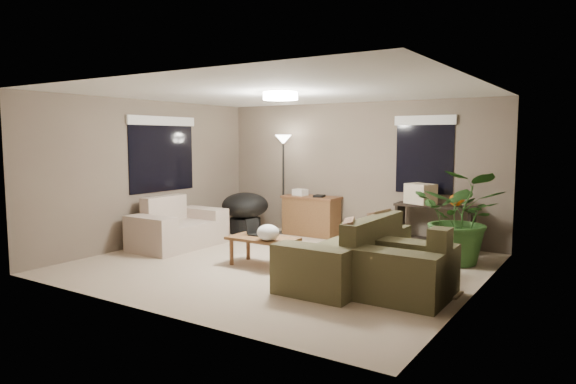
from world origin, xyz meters
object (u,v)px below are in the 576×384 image
Objects in this scene: main_sofa at (350,257)px; coffee_table at (263,242)px; console_table at (434,223)px; cat_scratching_post at (447,277)px; loveseat at (177,229)px; floor_lamp at (283,151)px; desk at (311,216)px; armchair at (409,272)px; papasan_chair at (245,210)px; houseplant at (461,228)px.

main_sofa is 2.20× the size of coffee_table.
cat_scratching_post is at bearing -69.62° from console_table.
loveseat is 0.84× the size of floor_lamp.
floor_lamp is at bearing -169.93° from desk.
loveseat is 4.33m from armchair.
papasan_chair reaches higher than cat_scratching_post.
console_table is 3.15m from floor_lamp.
armchair is 0.49m from cat_scratching_post.
main_sofa reaches higher than console_table.
main_sofa is 3.68m from papasan_chair.
loveseat and armchair have the same top height.
main_sofa is 1.38m from coffee_table.
loveseat is 2.56m from desk.
coffee_table is 0.91× the size of desk.
loveseat is (-3.38, 0.23, 0.00)m from main_sofa.
main_sofa is at bearing -3.98° from loveseat.
console_table is at bearing 8.99° from papasan_chair.
houseplant is (1.00, 1.62, 0.25)m from main_sofa.
desk is at bearing 10.07° from floor_lamp.
console_table reaches higher than cat_scratching_post.
main_sofa is 2.10× the size of papasan_chair.
floor_lamp reaches higher than loveseat.
floor_lamp is (-2.56, 2.28, 1.30)m from main_sofa.
console_table is 1.03m from houseplant.
floor_lamp is at bearing 116.94° from coffee_table.
desk is at bearing 104.15° from coffee_table.
papasan_chair is at bearing 157.39° from cat_scratching_post.
main_sofa reaches higher than desk.
main_sofa is 2.20× the size of armchair.
main_sofa is at bearing -179.44° from cat_scratching_post.
papasan_chair is (-1.79, 1.90, 0.11)m from coffee_table.
houseplant reaches higher than coffee_table.
console_table is 2.60× the size of cat_scratching_post.
coffee_table is 2.64m from cat_scratching_post.
armchair is at bearing -7.24° from coffee_table.
floor_lamp is (-0.57, -0.10, 1.22)m from desk.
main_sofa and loveseat have the same top height.
desk is at bearing 129.83° from main_sofa.
floor_lamp reaches higher than main_sofa.
floor_lamp is at bearing 149.25° from cat_scratching_post.
coffee_table is 2.62m from papasan_chair.
main_sofa and armchair have the same top height.
floor_lamp is (0.61, 0.43, 1.13)m from papasan_chair.
desk is 0.85× the size of console_table.
main_sofa is 0.98m from armchair.
desk and console_table have the same top height.
armchair is 0.91× the size of desk.
floor_lamp is at bearing 138.27° from main_sofa.
main_sofa is at bearing 1.90° from coffee_table.
armchair is at bearing -37.00° from floor_lamp.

